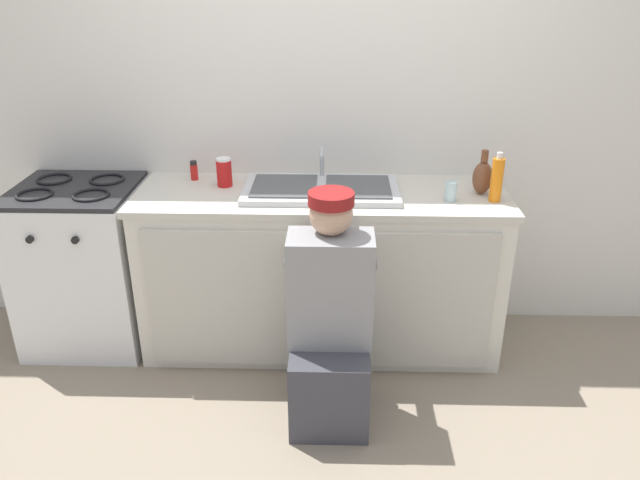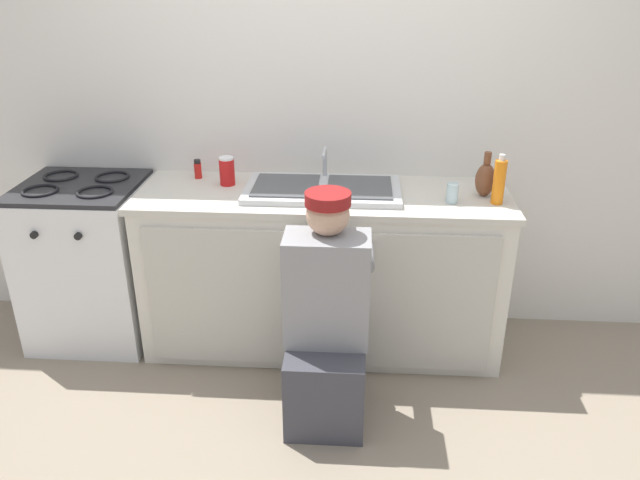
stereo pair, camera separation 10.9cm
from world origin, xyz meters
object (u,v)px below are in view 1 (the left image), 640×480
sink_double_basin (321,189)px  stove_range (86,265)px  plumber_person (330,330)px  spice_bottle_red (194,171)px  water_glass (451,191)px  soap_bottle_orange (497,179)px  soda_cup_red (224,172)px  vase_decorative (482,177)px

sink_double_basin → stove_range: (-1.30, -0.00, -0.46)m
plumber_person → spice_bottle_red: size_ratio=10.52×
sink_double_basin → water_glass: sink_double_basin is taller
plumber_person → water_glass: 0.93m
soap_bottle_orange → plumber_person: bearing=-147.2°
soda_cup_red → water_glass: size_ratio=1.52×
stove_range → soda_cup_red: bearing=6.4°
sink_double_basin → soap_bottle_orange: size_ratio=3.20×
sink_double_basin → soap_bottle_orange: bearing=-6.5°
soap_bottle_orange → water_glass: soap_bottle_orange is taller
vase_decorative → soda_cup_red: size_ratio=1.51×
vase_decorative → soda_cup_red: 1.34m
stove_range → plumber_person: (1.36, -0.62, 0.00)m
spice_bottle_red → soap_bottle_orange: bearing=-10.2°
sink_double_basin → water_glass: bearing=-9.0°
water_glass → sink_double_basin: bearing=171.0°
spice_bottle_red → soda_cup_red: 0.21m
sink_double_basin → stove_range: bearing=-179.9°
spice_bottle_red → water_glass: 1.38m
spice_bottle_red → plumber_person: bearing=-46.8°
plumber_person → water_glass: size_ratio=11.04×
vase_decorative → spice_bottle_red: bearing=173.3°
plumber_person → water_glass: plumber_person is taller
vase_decorative → water_glass: 0.21m
plumber_person → vase_decorative: size_ratio=4.80×
stove_range → plumber_person: 1.49m
soda_cup_red → plumber_person: bearing=-51.0°
sink_double_basin → water_glass: 0.66m
soda_cup_red → water_glass: bearing=-9.2°
sink_double_basin → stove_range: 1.38m
sink_double_basin → stove_range: sink_double_basin is taller
soap_bottle_orange → soda_cup_red: size_ratio=1.64×
stove_range → spice_bottle_red: 0.80m
sink_double_basin → soda_cup_red: bearing=170.5°
soap_bottle_orange → soda_cup_red: bearing=172.4°
soda_cup_red → stove_range: bearing=-173.6°
plumber_person → sink_double_basin: bearing=95.3°
sink_double_basin → vase_decorative: bearing=0.3°
stove_range → vase_decorative: size_ratio=4.02×
stove_range → plumber_person: plumber_person is taller
soap_bottle_orange → vase_decorative: bearing=114.0°
sink_double_basin → soda_cup_red: (-0.51, 0.09, 0.06)m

